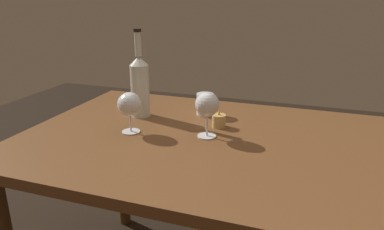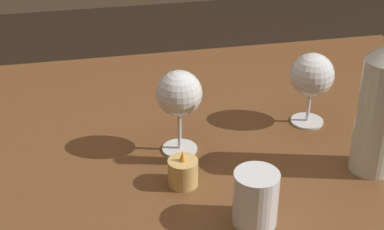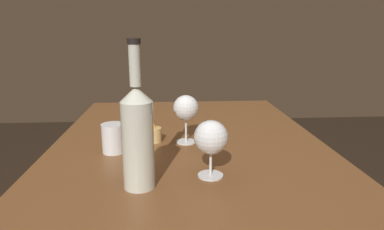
{
  "view_description": "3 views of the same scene",
  "coord_description": "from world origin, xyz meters",
  "px_view_note": "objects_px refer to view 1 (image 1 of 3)",
  "views": [
    {
      "loc": [
        0.33,
        -1.11,
        1.22
      ],
      "look_at": [
        -0.04,
        -0.05,
        0.84
      ],
      "focal_mm": 33.34,
      "sensor_mm": 36.0,
      "label": 1
    },
    {
      "loc": [
        0.16,
        0.92,
        1.34
      ],
      "look_at": [
        -0.03,
        -0.02,
        0.8
      ],
      "focal_mm": 54.68,
      "sensor_mm": 36.0,
      "label": 2
    },
    {
      "loc": [
        -1.08,
        0.06,
        1.11
      ],
      "look_at": [
        -0.03,
        -0.01,
        0.84
      ],
      "focal_mm": 31.7,
      "sensor_mm": 36.0,
      "label": 3
    }
  ],
  "objects_px": {
    "wine_glass_right": "(130,105)",
    "votive_candle": "(219,121)",
    "wine_glass_left": "(207,105)",
    "water_tumbler": "(205,105)",
    "wine_bottle": "(140,85)"
  },
  "relations": [
    {
      "from": "wine_bottle",
      "to": "water_tumbler",
      "type": "height_order",
      "value": "wine_bottle"
    },
    {
      "from": "wine_glass_left",
      "to": "water_tumbler",
      "type": "height_order",
      "value": "wine_glass_left"
    },
    {
      "from": "water_tumbler",
      "to": "votive_candle",
      "type": "bearing_deg",
      "value": -52.66
    },
    {
      "from": "wine_glass_right",
      "to": "water_tumbler",
      "type": "distance_m",
      "value": 0.34
    },
    {
      "from": "wine_glass_right",
      "to": "water_tumbler",
      "type": "xyz_separation_m",
      "value": [
        0.2,
        0.28,
        -0.06
      ]
    },
    {
      "from": "wine_bottle",
      "to": "wine_glass_left",
      "type": "bearing_deg",
      "value": -21.88
    },
    {
      "from": "votive_candle",
      "to": "wine_bottle",
      "type": "bearing_deg",
      "value": 176.46
    },
    {
      "from": "wine_glass_left",
      "to": "wine_glass_right",
      "type": "relative_size",
      "value": 1.08
    },
    {
      "from": "water_tumbler",
      "to": "wine_glass_right",
      "type": "bearing_deg",
      "value": -125.29
    },
    {
      "from": "water_tumbler",
      "to": "votive_candle",
      "type": "height_order",
      "value": "water_tumbler"
    },
    {
      "from": "wine_glass_right",
      "to": "votive_candle",
      "type": "bearing_deg",
      "value": 28.78
    },
    {
      "from": "wine_glass_left",
      "to": "votive_candle",
      "type": "relative_size",
      "value": 2.41
    },
    {
      "from": "wine_glass_left",
      "to": "wine_bottle",
      "type": "bearing_deg",
      "value": 158.12
    },
    {
      "from": "wine_bottle",
      "to": "water_tumbler",
      "type": "distance_m",
      "value": 0.28
    },
    {
      "from": "wine_bottle",
      "to": "water_tumbler",
      "type": "xyz_separation_m",
      "value": [
        0.24,
        0.1,
        -0.09
      ]
    }
  ]
}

